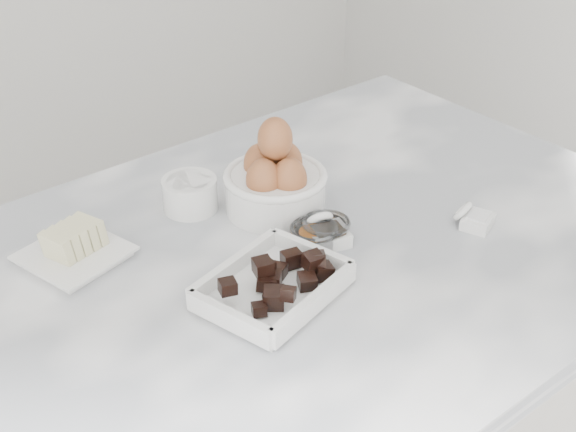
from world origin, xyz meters
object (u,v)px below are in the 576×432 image
object	(u,v)px
chocolate_dish	(273,283)
honey_bowl	(326,230)
egg_bowl	(275,181)
salt_spoon	(474,218)
vanilla_spoon	(326,233)
butter_plate	(72,249)
zest_bowl	(314,235)
sugar_ramekin	(190,193)

from	to	relation	value
chocolate_dish	honey_bowl	xyz separation A→B (m)	(0.15, 0.06, -0.01)
egg_bowl	salt_spoon	bearing A→B (deg)	-48.68
chocolate_dish	egg_bowl	size ratio (longest dim) A/B	1.36
egg_bowl	vanilla_spoon	xyz separation A→B (m)	(-0.00, -0.12, -0.04)
butter_plate	egg_bowl	xyz separation A→B (m)	(0.32, -0.07, 0.03)
butter_plate	salt_spoon	distance (m)	0.60
egg_bowl	vanilla_spoon	size ratio (longest dim) A/B	1.95
butter_plate	zest_bowl	distance (m)	0.35
butter_plate	zest_bowl	world-z (taller)	butter_plate
zest_bowl	salt_spoon	bearing A→B (deg)	-27.14
zest_bowl	salt_spoon	size ratio (longest dim) A/B	1.00
honey_bowl	egg_bowl	bearing A→B (deg)	91.61
honey_bowl	salt_spoon	xyz separation A→B (m)	(0.20, -0.12, -0.00)
egg_bowl	chocolate_dish	bearing A→B (deg)	-129.39
chocolate_dish	egg_bowl	world-z (taller)	egg_bowl
sugar_ramekin	egg_bowl	world-z (taller)	egg_bowl
vanilla_spoon	sugar_ramekin	bearing A→B (deg)	116.23
chocolate_dish	sugar_ramekin	distance (m)	0.27
vanilla_spoon	zest_bowl	bearing A→B (deg)	168.78
butter_plate	salt_spoon	bearing A→B (deg)	-30.41
sugar_ramekin	honey_bowl	distance (m)	0.23
sugar_ramekin	zest_bowl	size ratio (longest dim) A/B	1.19
salt_spoon	sugar_ramekin	bearing A→B (deg)	134.00
chocolate_dish	salt_spoon	bearing A→B (deg)	-9.14
chocolate_dish	vanilla_spoon	xyz separation A→B (m)	(0.14, 0.06, -0.01)
egg_bowl	honey_bowl	distance (m)	0.12
honey_bowl	zest_bowl	distance (m)	0.02
sugar_ramekin	salt_spoon	xyz separation A→B (m)	(0.31, -0.32, -0.02)
butter_plate	egg_bowl	size ratio (longest dim) A/B	0.97
zest_bowl	chocolate_dish	bearing A→B (deg)	-154.60
sugar_ramekin	honey_bowl	size ratio (longest dim) A/B	1.18
butter_plate	vanilla_spoon	distance (m)	0.37
chocolate_dish	vanilla_spoon	bearing A→B (deg)	21.07
sugar_ramekin	salt_spoon	size ratio (longest dim) A/B	1.19
chocolate_dish	zest_bowl	distance (m)	0.14
vanilla_spoon	chocolate_dish	bearing A→B (deg)	-158.93
salt_spoon	butter_plate	bearing A→B (deg)	149.59
sugar_ramekin	egg_bowl	distance (m)	0.14
butter_plate	vanilla_spoon	bearing A→B (deg)	-31.66
chocolate_dish	sugar_ramekin	world-z (taller)	same
zest_bowl	egg_bowl	bearing A→B (deg)	80.14
sugar_ramekin	chocolate_dish	bearing A→B (deg)	-98.94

